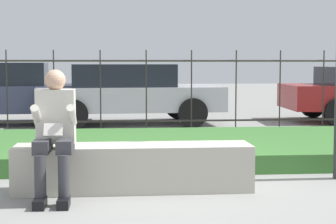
# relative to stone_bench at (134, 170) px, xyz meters

# --- Properties ---
(ground_plane) EXTENTS (60.00, 60.00, 0.00)m
(ground_plane) POSITION_rel_stone_bench_xyz_m (0.33, 0.00, -0.22)
(ground_plane) COLOR gray
(stone_bench) EXTENTS (2.50, 0.52, 0.49)m
(stone_bench) POSITION_rel_stone_bench_xyz_m (0.00, 0.00, 0.00)
(stone_bench) COLOR #B7B2A3
(stone_bench) RESTS_ON ground_plane
(person_seated_reader) EXTENTS (0.42, 0.73, 1.29)m
(person_seated_reader) POSITION_rel_stone_bench_xyz_m (-0.79, -0.30, 0.49)
(person_seated_reader) COLOR black
(person_seated_reader) RESTS_ON ground_plane
(grass_berm) EXTENTS (10.92, 3.01, 0.24)m
(grass_berm) POSITION_rel_stone_bench_xyz_m (0.33, 2.21, -0.10)
(grass_berm) COLOR #3D7533
(grass_berm) RESTS_ON ground_plane
(iron_fence) EXTENTS (8.92, 0.03, 1.58)m
(iron_fence) POSITION_rel_stone_bench_xyz_m (0.33, 4.08, 0.61)
(iron_fence) COLOR #332D28
(iron_fence) RESTS_ON ground_plane
(car_parked_center) EXTENTS (4.11, 2.19, 1.32)m
(car_parked_center) POSITION_rel_stone_bench_xyz_m (0.05, 6.55, 0.49)
(car_parked_center) COLOR #B7B7BC
(car_parked_center) RESTS_ON ground_plane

